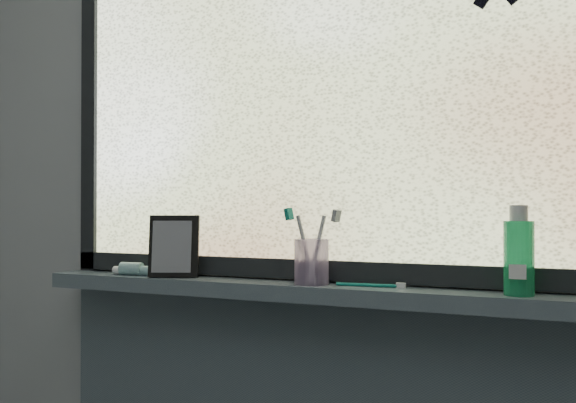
# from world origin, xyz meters

# --- Properties ---
(wall_back) EXTENTS (3.00, 0.01, 2.50)m
(wall_back) POSITION_xyz_m (0.00, 1.30, 1.25)
(wall_back) COLOR #9EA3A8
(wall_back) RESTS_ON ground
(windowsill) EXTENTS (1.62, 0.14, 0.04)m
(windowsill) POSITION_xyz_m (0.00, 1.23, 1.00)
(windowsill) COLOR #4A5863
(windowsill) RESTS_ON wall_back
(window_pane) EXTENTS (1.50, 0.01, 1.00)m
(window_pane) POSITION_xyz_m (0.00, 1.28, 1.53)
(window_pane) COLOR silver
(window_pane) RESTS_ON wall_back
(frame_bottom) EXTENTS (1.60, 0.03, 0.05)m
(frame_bottom) POSITION_xyz_m (0.00, 1.28, 1.05)
(frame_bottom) COLOR black
(frame_bottom) RESTS_ON windowsill
(frame_left) EXTENTS (0.05, 0.03, 1.10)m
(frame_left) POSITION_xyz_m (-0.78, 1.28, 1.53)
(frame_left) COLOR black
(frame_left) RESTS_ON wall_back
(vanity_mirror) EXTENTS (0.15, 0.11, 0.17)m
(vanity_mirror) POSITION_xyz_m (-0.43, 1.21, 1.10)
(vanity_mirror) COLOR black
(vanity_mirror) RESTS_ON windowsill
(toothpaste_tube) EXTENTS (0.20, 0.05, 0.04)m
(toothpaste_tube) POSITION_xyz_m (-0.55, 1.21, 1.04)
(toothpaste_tube) COLOR silver
(toothpaste_tube) RESTS_ON windowsill
(toothbrush_cup) EXTENTS (0.11, 0.11, 0.11)m
(toothbrush_cup) POSITION_xyz_m (-0.03, 1.22, 1.08)
(toothbrush_cup) COLOR #C1A2D6
(toothbrush_cup) RESTS_ON windowsill
(toothbrush_lying) EXTENTS (0.18, 0.03, 0.01)m
(toothbrush_lying) POSITION_xyz_m (0.11, 1.23, 1.03)
(toothbrush_lying) COLOR #0C7367
(toothbrush_lying) RESTS_ON windowsill
(mouthwash_bottle) EXTENTS (0.07, 0.07, 0.16)m
(mouthwash_bottle) POSITION_xyz_m (0.45, 1.22, 1.12)
(mouthwash_bottle) COLOR #22B06B
(mouthwash_bottle) RESTS_ON windowsill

